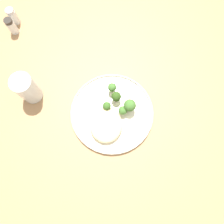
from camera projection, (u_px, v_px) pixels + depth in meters
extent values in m
plane|color=#665B51|center=(108.00, 138.00, 1.47)|extent=(6.00, 6.00, 0.00)
cube|color=#9E754C|center=(104.00, 111.00, 0.77)|extent=(1.40, 1.00, 0.04)
cube|color=olive|center=(37.00, 25.00, 1.29)|extent=(0.06, 0.06, 0.70)
cube|color=olive|center=(180.00, 26.00, 1.29)|extent=(0.06, 0.06, 0.70)
cylinder|color=beige|center=(112.00, 113.00, 0.74)|extent=(0.29, 0.29, 0.01)
torus|color=beige|center=(112.00, 112.00, 0.73)|extent=(0.29, 0.29, 0.01)
ellipsoid|color=beige|center=(106.00, 125.00, 0.71)|extent=(0.13, 0.11, 0.03)
cylinder|color=#DBB77A|center=(112.00, 125.00, 0.72)|extent=(0.02, 0.02, 0.01)
cylinder|color=#8E774F|center=(112.00, 124.00, 0.71)|extent=(0.02, 0.02, 0.00)
cylinder|color=#DBB77A|center=(112.00, 131.00, 0.71)|extent=(0.03, 0.03, 0.01)
cylinder|color=#8E774F|center=(112.00, 131.00, 0.70)|extent=(0.03, 0.03, 0.00)
cylinder|color=#E5C689|center=(107.00, 112.00, 0.73)|extent=(0.02, 0.02, 0.01)
cylinder|color=#958159|center=(107.00, 111.00, 0.72)|extent=(0.02, 0.02, 0.00)
cylinder|color=#DBB77A|center=(100.00, 123.00, 0.72)|extent=(0.03, 0.03, 0.01)
cylinder|color=#8E774F|center=(100.00, 123.00, 0.71)|extent=(0.02, 0.02, 0.00)
cylinder|color=beige|center=(118.00, 130.00, 0.71)|extent=(0.02, 0.02, 0.01)
cylinder|color=#988766|center=(118.00, 130.00, 0.71)|extent=(0.02, 0.02, 0.00)
cylinder|color=beige|center=(106.00, 122.00, 0.72)|extent=(0.02, 0.02, 0.01)
cylinder|color=#988766|center=(106.00, 122.00, 0.71)|extent=(0.02, 0.02, 0.00)
cylinder|color=#89A356|center=(112.00, 90.00, 0.75)|extent=(0.01, 0.01, 0.02)
sphere|color=#42702D|center=(112.00, 87.00, 0.73)|extent=(0.03, 0.03, 0.03)
cylinder|color=#89A356|center=(123.00, 112.00, 0.73)|extent=(0.02, 0.02, 0.02)
sphere|color=#42702D|center=(123.00, 110.00, 0.71)|extent=(0.03, 0.03, 0.03)
cylinder|color=#89A356|center=(107.00, 107.00, 0.73)|extent=(0.02, 0.02, 0.02)
sphere|color=#386023|center=(107.00, 105.00, 0.71)|extent=(0.03, 0.03, 0.03)
cylinder|color=#89A356|center=(129.00, 108.00, 0.73)|extent=(0.02, 0.02, 0.03)
sphere|color=#42702D|center=(130.00, 105.00, 0.70)|extent=(0.04, 0.04, 0.04)
cylinder|color=#7A994C|center=(116.00, 99.00, 0.74)|extent=(0.02, 0.02, 0.02)
sphere|color=#2D4C19|center=(116.00, 97.00, 0.72)|extent=(0.03, 0.03, 0.03)
cube|color=silver|center=(113.00, 114.00, 0.73)|extent=(0.03, 0.04, 0.00)
cube|color=silver|center=(116.00, 99.00, 0.75)|extent=(0.05, 0.03, 0.00)
cube|color=silver|center=(101.00, 95.00, 0.75)|extent=(0.04, 0.02, 0.00)
cylinder|color=silver|center=(27.00, 89.00, 0.71)|extent=(0.07, 0.07, 0.12)
cylinder|color=silver|center=(30.00, 91.00, 0.73)|extent=(0.06, 0.06, 0.07)
cylinder|color=white|center=(14.00, 17.00, 0.82)|extent=(0.03, 0.03, 0.05)
cylinder|color=silver|center=(10.00, 11.00, 0.79)|extent=(0.03, 0.03, 0.01)
cylinder|color=white|center=(12.00, 27.00, 0.81)|extent=(0.03, 0.03, 0.05)
cylinder|color=#332D28|center=(8.00, 21.00, 0.77)|extent=(0.03, 0.03, 0.01)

